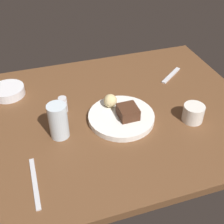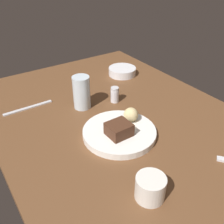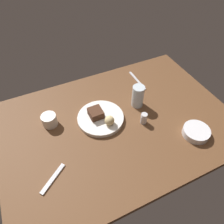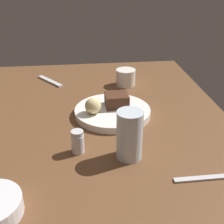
# 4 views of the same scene
# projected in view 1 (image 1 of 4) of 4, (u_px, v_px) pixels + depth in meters

# --- Properties ---
(dining_table) EXTENTS (1.20, 0.84, 0.03)m
(dining_table) POSITION_uv_depth(u_px,v_px,m) (98.00, 118.00, 1.11)
(dining_table) COLOR brown
(dining_table) RESTS_ON ground
(dessert_plate) EXTENTS (0.24, 0.24, 0.02)m
(dessert_plate) POSITION_uv_depth(u_px,v_px,m) (121.00, 117.00, 1.07)
(dessert_plate) COLOR white
(dessert_plate) RESTS_ON dining_table
(chocolate_cake_slice) EXTENTS (0.07, 0.07, 0.04)m
(chocolate_cake_slice) POSITION_uv_depth(u_px,v_px,m) (128.00, 112.00, 1.04)
(chocolate_cake_slice) COLOR #472819
(chocolate_cake_slice) RESTS_ON dessert_plate
(bread_roll) EXTENTS (0.05, 0.05, 0.05)m
(bread_roll) POSITION_uv_depth(u_px,v_px,m) (110.00, 101.00, 1.09)
(bread_roll) COLOR #DBC184
(bread_roll) RESTS_ON dessert_plate
(salt_shaker) EXTENTS (0.03, 0.03, 0.06)m
(salt_shaker) POSITION_uv_depth(u_px,v_px,m) (63.00, 105.00, 1.09)
(salt_shaker) COLOR silver
(salt_shaker) RESTS_ON dining_table
(water_glass) EXTENTS (0.07, 0.07, 0.13)m
(water_glass) POSITION_uv_depth(u_px,v_px,m) (58.00, 121.00, 0.97)
(water_glass) COLOR silver
(water_glass) RESTS_ON dining_table
(side_bowl) EXTENTS (0.13, 0.13, 0.04)m
(side_bowl) POSITION_uv_depth(u_px,v_px,m) (8.00, 91.00, 1.19)
(side_bowl) COLOR silver
(side_bowl) RESTS_ON dining_table
(coffee_cup) EXTENTS (0.08, 0.08, 0.06)m
(coffee_cup) POSITION_uv_depth(u_px,v_px,m) (193.00, 113.00, 1.05)
(coffee_cup) COLOR silver
(coffee_cup) RESTS_ON dining_table
(dessert_spoon) EXTENTS (0.13, 0.11, 0.01)m
(dessert_spoon) POSITION_uv_depth(u_px,v_px,m) (171.00, 75.00, 1.31)
(dessert_spoon) COLOR silver
(dessert_spoon) RESTS_ON dining_table
(butter_knife) EXTENTS (0.02, 0.19, 0.01)m
(butter_knife) POSITION_uv_depth(u_px,v_px,m) (35.00, 183.00, 0.85)
(butter_knife) COLOR silver
(butter_knife) RESTS_ON dining_table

